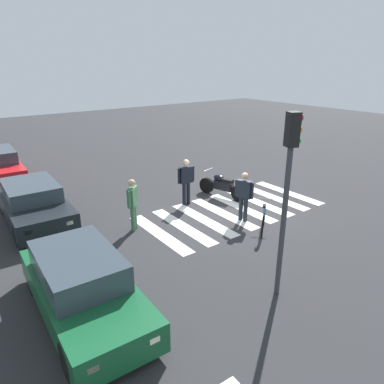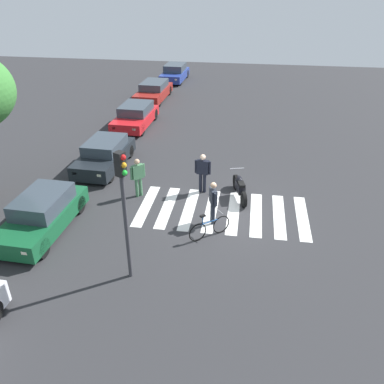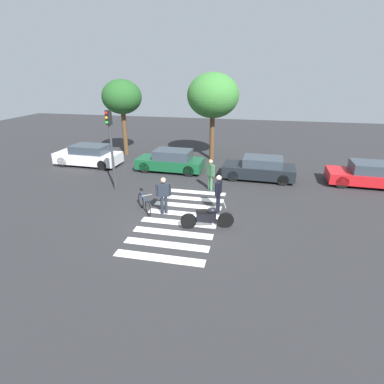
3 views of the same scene
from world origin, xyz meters
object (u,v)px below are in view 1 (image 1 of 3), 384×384
at_px(police_motorcycle, 222,186).
at_px(leaning_bicycle, 264,219).
at_px(car_green_compact, 82,286).
at_px(pedestrian_bystander, 133,201).
at_px(traffic_light_pole, 288,179).
at_px(officer_on_foot, 244,194).
at_px(officer_by_motorcycle, 186,179).
at_px(car_black_suv, 34,204).

height_order(police_motorcycle, leaning_bicycle, police_motorcycle).
xyz_separation_m(police_motorcycle, car_green_compact, (-3.55, 7.06, 0.21)).
relative_size(police_motorcycle, car_green_compact, 0.50).
xyz_separation_m(pedestrian_bystander, traffic_light_pole, (-5.05, -1.12, 1.86)).
distance_m(officer_on_foot, pedestrian_bystander, 3.70).
height_order(officer_on_foot, car_green_compact, officer_on_foot).
bearing_deg(officer_by_motorcycle, officer_on_foot, -163.63).
bearing_deg(pedestrian_bystander, officer_by_motorcycle, -73.67).
distance_m(car_green_compact, traffic_light_pole, 4.93).
bearing_deg(police_motorcycle, traffic_light_pole, 150.64).
bearing_deg(officer_on_foot, leaning_bicycle, 179.20).
bearing_deg(car_green_compact, officer_on_foot, -77.05).
relative_size(officer_on_foot, officer_by_motorcycle, 0.97).
relative_size(officer_by_motorcycle, car_green_compact, 0.41).
bearing_deg(traffic_light_pole, officer_on_foot, -32.70).
distance_m(police_motorcycle, car_black_suv, 6.99).
bearing_deg(officer_by_motorcycle, car_green_compact, 124.83).
distance_m(leaning_bicycle, traffic_light_pole, 4.15).
bearing_deg(pedestrian_bystander, officer_on_foot, -115.59).
distance_m(officer_by_motorcycle, pedestrian_bystander, 2.75).
xyz_separation_m(leaning_bicycle, traffic_light_pole, (-2.50, 2.20, 2.46)).
height_order(pedestrian_bystander, car_black_suv, pedestrian_bystander).
bearing_deg(police_motorcycle, car_black_suv, 72.94).
bearing_deg(police_motorcycle, pedestrian_bystander, 97.15).
height_order(leaning_bicycle, pedestrian_bystander, pedestrian_bystander).
xyz_separation_m(officer_on_foot, car_green_compact, (-1.41, 6.14, -0.32)).
distance_m(police_motorcycle, officer_by_motorcycle, 1.74).
xyz_separation_m(officer_by_motorcycle, traffic_light_pole, (-5.83, 1.52, 1.83)).
height_order(police_motorcycle, officer_on_foot, officer_on_foot).
relative_size(car_green_compact, traffic_light_pole, 1.02).
distance_m(officer_by_motorcycle, car_black_suv, 5.38).
height_order(officer_on_foot, car_black_suv, officer_on_foot).
xyz_separation_m(leaning_bicycle, officer_by_motorcycle, (3.33, 0.68, 0.64)).
height_order(police_motorcycle, car_green_compact, car_green_compact).
relative_size(officer_on_foot, car_green_compact, 0.40).
height_order(car_black_suv, traffic_light_pole, traffic_light_pole).
bearing_deg(traffic_light_pole, pedestrian_bystander, 12.52).
bearing_deg(leaning_bicycle, police_motorcycle, -16.94).
relative_size(officer_on_foot, traffic_light_pole, 0.41).
relative_size(officer_on_foot, car_black_suv, 0.41).
relative_size(police_motorcycle, pedestrian_bystander, 1.26).
xyz_separation_m(pedestrian_bystander, car_green_compact, (-3.01, 2.80, -0.32)).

